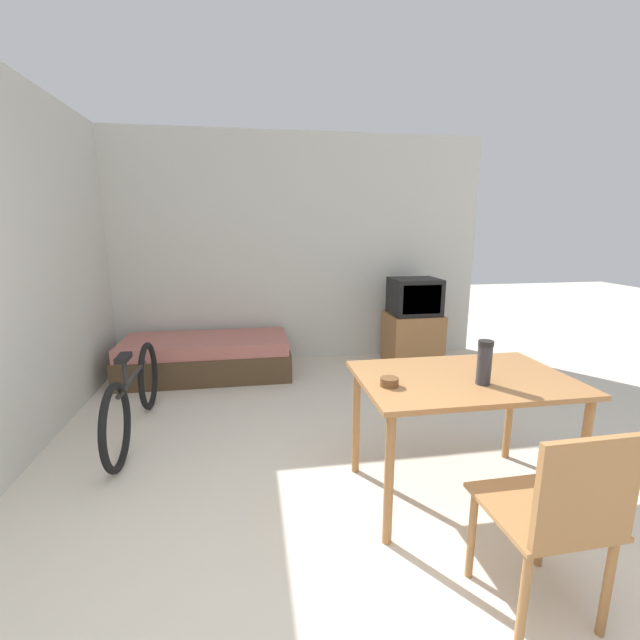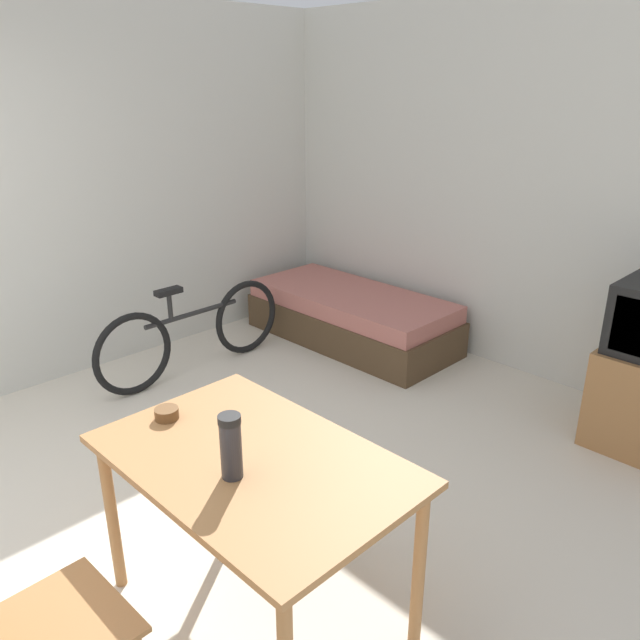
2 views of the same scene
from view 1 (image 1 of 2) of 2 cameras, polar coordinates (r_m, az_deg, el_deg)
wall_back at (r=5.22m, az=-5.12°, el=9.24°), size 4.93×0.06×2.70m
wall_left at (r=3.57m, az=-36.17°, el=5.42°), size 0.06×4.97×2.70m
daybed at (r=4.92m, az=-14.88°, el=-4.81°), size 1.82×0.81×0.43m
tv at (r=5.21m, az=12.31°, el=-0.56°), size 0.61×0.54×1.04m
dining_table at (r=2.71m, az=18.49°, el=-8.97°), size 1.24×0.80×0.77m
wooden_chair at (r=2.09m, az=29.19°, el=-21.57°), size 0.46×0.46×0.91m
bicycle at (r=3.74m, az=-23.54°, el=-9.32°), size 0.08×1.64×0.71m
thermos_flask at (r=2.55m, az=21.09°, el=-5.04°), size 0.08×0.08×0.25m
mate_bowl at (r=2.42m, az=9.23°, el=-8.15°), size 0.10×0.10×0.05m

